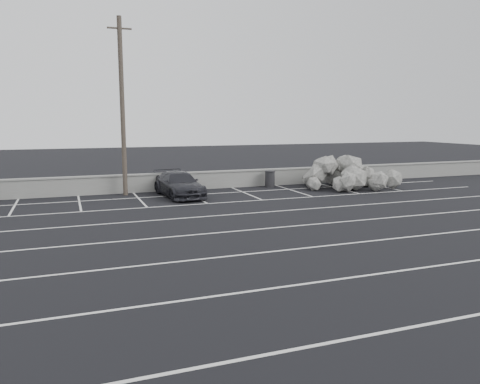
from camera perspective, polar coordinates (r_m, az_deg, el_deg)
name	(u,v)px	position (r m, az deg, el deg)	size (l,w,h in m)	color
ground	(259,253)	(14.85, 2.27, -7.46)	(120.00, 120.00, 0.00)	black
seawall	(167,182)	(27.93, -8.89, 1.27)	(50.00, 0.45, 1.06)	gray
stall_lines	(214,224)	(18.84, -3.16, -3.95)	(36.00, 20.05, 0.01)	silver
car_right	(179,184)	(25.74, -7.44, 0.94)	(1.88, 4.62, 1.34)	black
utility_pole	(122,107)	(26.52, -14.15, 10.04)	(1.28, 0.26, 9.58)	#4C4238
trash_bin	(270,179)	(29.15, 3.66, 1.62)	(0.68, 0.68, 1.02)	#242426
riprap_pile	(348,178)	(29.68, 13.03, 1.66)	(6.01, 4.58, 1.54)	gray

